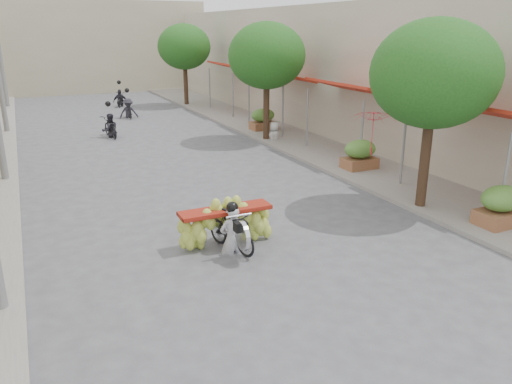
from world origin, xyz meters
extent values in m
plane|color=#58585D|center=(0.00, 0.00, 0.00)|extent=(120.00, 120.00, 0.00)
cube|color=gray|center=(7.00, 15.00, 0.06)|extent=(4.00, 60.00, 0.12)
cube|color=#B6AA96|center=(12.00, 14.00, 3.00)|extent=(8.00, 40.00, 6.00)
cube|color=#AA2816|center=(7.12, 4.00, 2.75)|extent=(1.77, 4.20, 0.53)
cylinder|color=slate|center=(6.30, 2.10, 1.27)|extent=(0.08, 0.08, 2.55)
cylinder|color=slate|center=(6.30, 5.90, 1.27)|extent=(0.08, 0.08, 2.55)
cube|color=#AA2816|center=(7.12, 10.00, 2.75)|extent=(1.77, 4.20, 0.53)
cylinder|color=slate|center=(6.30, 8.10, 1.27)|extent=(0.08, 0.08, 2.55)
cylinder|color=slate|center=(6.30, 11.90, 1.27)|extent=(0.08, 0.08, 2.55)
cube|color=#AA2816|center=(7.12, 16.00, 2.75)|extent=(1.77, 4.20, 0.53)
cylinder|color=slate|center=(6.30, 14.10, 1.27)|extent=(0.08, 0.08, 2.55)
cylinder|color=slate|center=(6.30, 17.90, 1.27)|extent=(0.08, 0.08, 2.55)
cube|color=#AA2816|center=(7.12, 22.00, 2.75)|extent=(1.77, 4.20, 0.53)
cylinder|color=slate|center=(6.30, 20.10, 1.27)|extent=(0.08, 0.08, 2.55)
cylinder|color=slate|center=(6.30, 23.90, 1.27)|extent=(0.08, 0.08, 2.55)
cube|color=#ADA489|center=(0.00, 38.00, 3.50)|extent=(20.00, 6.00, 7.00)
cylinder|color=#3A2719|center=(5.40, 4.00, 1.60)|extent=(0.28, 0.28, 3.20)
ellipsoid|color=#215A1A|center=(5.40, 4.00, 3.80)|extent=(3.40, 3.40, 2.90)
cylinder|color=#3A2719|center=(5.40, 14.00, 1.60)|extent=(0.28, 0.28, 3.20)
ellipsoid|color=#215A1A|center=(5.40, 14.00, 3.80)|extent=(3.40, 3.40, 2.90)
cylinder|color=#3A2719|center=(5.40, 26.00, 1.60)|extent=(0.28, 0.28, 3.20)
ellipsoid|color=#215A1A|center=(5.40, 26.00, 3.80)|extent=(3.40, 3.40, 2.90)
cube|color=brown|center=(6.20, 2.00, 0.37)|extent=(1.20, 0.80, 0.50)
ellipsoid|color=#518732|center=(6.20, 2.00, 0.95)|extent=(1.20, 0.88, 0.66)
cube|color=brown|center=(6.20, 8.00, 0.37)|extent=(1.20, 0.80, 0.50)
ellipsoid|color=#518732|center=(6.20, 8.00, 0.95)|extent=(1.20, 0.88, 0.66)
cube|color=brown|center=(6.20, 16.00, 0.37)|extent=(1.20, 0.80, 0.50)
ellipsoid|color=#518732|center=(6.20, 16.00, 0.95)|extent=(1.20, 0.88, 0.66)
imported|color=black|center=(-0.57, 3.71, 0.49)|extent=(0.92, 1.72, 0.98)
cylinder|color=silver|center=(-0.57, 3.06, 0.62)|extent=(0.10, 0.66, 0.66)
cube|color=black|center=(-0.57, 3.16, 0.80)|extent=(0.28, 0.22, 0.22)
cylinder|color=silver|center=(-0.57, 3.26, 1.02)|extent=(0.60, 0.05, 0.05)
cube|color=maroon|center=(-0.57, 4.06, 0.88)|extent=(2.21, 0.55, 0.10)
imported|color=silver|center=(-0.57, 3.66, 1.12)|extent=(0.59, 0.44, 1.63)
sphere|color=black|center=(-0.57, 3.63, 1.90)|extent=(0.28, 0.28, 0.28)
imported|color=red|center=(5.99, 7.06, 2.37)|extent=(2.22, 2.22, 1.54)
imported|color=silver|center=(5.73, 13.82, 0.89)|extent=(0.87, 0.84, 1.54)
imported|color=black|center=(-0.92, 17.91, 0.47)|extent=(0.82, 1.74, 0.94)
imported|color=#29272F|center=(-0.92, 17.91, 1.12)|extent=(0.84, 0.57, 1.65)
sphere|color=black|center=(-0.92, 17.91, 1.58)|extent=(0.26, 0.26, 0.26)
imported|color=black|center=(0.94, 22.86, 0.47)|extent=(0.45, 1.60, 0.94)
imported|color=#29272F|center=(0.94, 22.86, 1.12)|extent=(1.06, 0.55, 1.65)
sphere|color=black|center=(0.94, 22.86, 1.58)|extent=(0.26, 0.26, 0.26)
imported|color=black|center=(1.36, 27.54, 0.45)|extent=(1.08, 1.71, 0.90)
imported|color=#29272F|center=(1.36, 27.54, 1.12)|extent=(1.09, 0.83, 1.65)
sphere|color=black|center=(1.36, 27.54, 1.58)|extent=(0.26, 0.26, 0.26)
camera|label=1|loc=(-4.57, -6.19, 4.96)|focal=35.00mm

